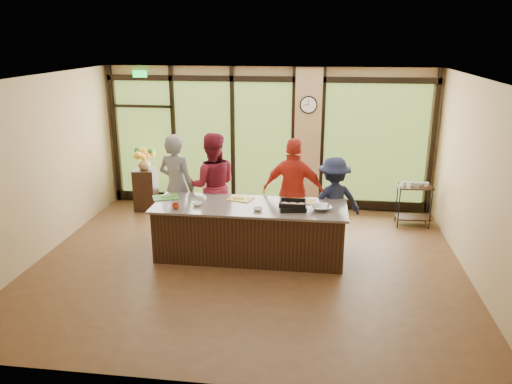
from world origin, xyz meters
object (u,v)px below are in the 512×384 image
(roasting_pan, at_px, (293,207))
(bar_cart, at_px, (414,200))
(island_base, at_px, (250,232))
(cook_right, at_px, (333,202))
(flower_stand, at_px, (146,190))
(cook_left, at_px, (177,187))

(roasting_pan, bearing_deg, bar_cart, 31.67)
(island_base, distance_m, cook_right, 1.59)
(cook_right, height_order, flower_stand, cook_right)
(island_base, height_order, bar_cart, bar_cart)
(island_base, relative_size, roasting_pan, 7.34)
(island_base, relative_size, flower_stand, 3.48)
(cook_right, relative_size, flower_stand, 1.80)
(cook_left, relative_size, roasting_pan, 4.60)
(island_base, xyz_separation_m, roasting_pan, (0.72, -0.13, 0.52))
(roasting_pan, height_order, flower_stand, roasting_pan)
(cook_left, distance_m, roasting_pan, 2.32)
(cook_left, relative_size, flower_stand, 2.18)
(flower_stand, bearing_deg, roasting_pan, -37.72)
(cook_left, height_order, cook_right, cook_left)
(island_base, bearing_deg, roasting_pan, -10.05)
(cook_right, relative_size, roasting_pan, 3.81)
(cook_left, xyz_separation_m, roasting_pan, (2.17, -0.83, -0.01))
(island_base, height_order, roasting_pan, roasting_pan)
(cook_left, bearing_deg, cook_right, -161.97)
(island_base, relative_size, cook_left, 1.59)
(island_base, relative_size, bar_cart, 3.46)
(cook_left, xyz_separation_m, flower_stand, (-1.11, 1.39, -0.53))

